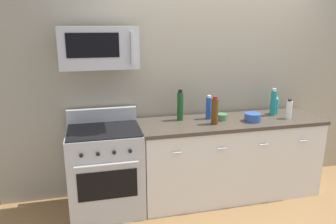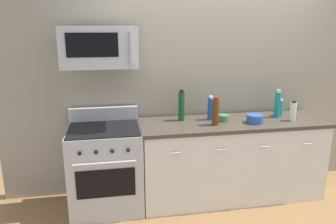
{
  "view_description": "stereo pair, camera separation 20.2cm",
  "coord_description": "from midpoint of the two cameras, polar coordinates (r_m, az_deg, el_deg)",
  "views": [
    {
      "loc": [
        -1.53,
        -3.23,
        1.97
      ],
      "look_at": [
        -0.75,
        -0.05,
        1.08
      ],
      "focal_mm": 34.55,
      "sensor_mm": 36.0,
      "label": 1
    },
    {
      "loc": [
        -1.33,
        -3.27,
        1.97
      ],
      "look_at": [
        -0.75,
        -0.05,
        1.08
      ],
      "focal_mm": 34.55,
      "sensor_mm": 36.0,
      "label": 2
    }
  ],
  "objects": [
    {
      "name": "ground_plane",
      "position": [
        4.06,
        12.18,
        -14.11
      ],
      "size": [
        6.22,
        6.22,
        0.0
      ],
      "primitive_type": "plane",
      "color": "olive"
    },
    {
      "name": "back_wall",
      "position": [
        3.98,
        11.06,
        6.03
      ],
      "size": [
        5.19,
        0.1,
        2.7
      ],
      "primitive_type": "cube",
      "color": "#9E937F",
      "rests_on": "ground_plane"
    },
    {
      "name": "counter_unit",
      "position": [
        3.86,
        12.57,
        -8.15
      ],
      "size": [
        2.1,
        0.66,
        0.92
      ],
      "color": "silver",
      "rests_on": "ground_plane"
    },
    {
      "name": "range_oven",
      "position": [
        3.59,
        -9.28,
        -9.69
      ],
      "size": [
        0.76,
        0.69,
        1.07
      ],
      "color": "#B7BABF",
      "rests_on": "ground_plane"
    },
    {
      "name": "microwave",
      "position": [
        3.31,
        -10.26,
        11.22
      ],
      "size": [
        0.74,
        0.44,
        0.4
      ],
      "color": "#B7BABF"
    },
    {
      "name": "bottle_wine_green",
      "position": [
        3.61,
        4.0,
        1.05
      ],
      "size": [
        0.07,
        0.07,
        0.35
      ],
      "color": "#19471E",
      "rests_on": "countertop_slab"
    },
    {
      "name": "bottle_vinegar_white",
      "position": [
        3.9,
        22.59,
        0.08
      ],
      "size": [
        0.07,
        0.07,
        0.23
      ],
      "color": "silver",
      "rests_on": "countertop_slab"
    },
    {
      "name": "bottle_dish_soap",
      "position": [
        4.07,
        20.52,
        0.71
      ],
      "size": [
        0.07,
        0.07,
        0.2
      ],
      "color": "teal",
      "rests_on": "countertop_slab"
    },
    {
      "name": "bottle_wine_amber",
      "position": [
        3.49,
        10.03,
        0.01
      ],
      "size": [
        0.08,
        0.08,
        0.31
      ],
      "color": "#59330F",
      "rests_on": "countertop_slab"
    },
    {
      "name": "bottle_sparkling_teal",
      "position": [
        3.97,
        20.12,
        1.28
      ],
      "size": [
        0.07,
        0.07,
        0.33
      ],
      "color": "#197F7A",
      "rests_on": "countertop_slab"
    },
    {
      "name": "bottle_soda_blue",
      "position": [
        3.68,
        9.07,
        0.61
      ],
      "size": [
        0.07,
        0.07,
        0.27
      ],
      "color": "#1E4CA5",
      "rests_on": "countertop_slab"
    },
    {
      "name": "bowl_green_glaze",
      "position": [
        3.69,
        11.29,
        -1.01
      ],
      "size": [
        0.13,
        0.13,
        0.07
      ],
      "color": "#477A4C",
      "rests_on": "countertop_slab"
    },
    {
      "name": "bowl_blue_mixing",
      "position": [
        3.69,
        16.61,
        -1.13
      ],
      "size": [
        0.18,
        0.18,
        0.09
      ],
      "color": "#2D519E",
      "rests_on": "countertop_slab"
    }
  ]
}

